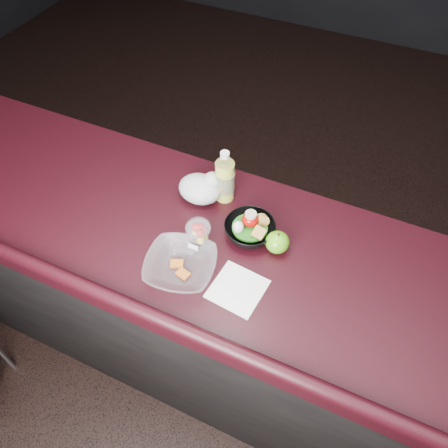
{
  "coord_description": "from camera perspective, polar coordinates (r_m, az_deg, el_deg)",
  "views": [
    {
      "loc": [
        0.39,
        -0.53,
        2.22
      ],
      "look_at": [
        -0.0,
        0.32,
        1.1
      ],
      "focal_mm": 35.0,
      "sensor_mm": 36.0,
      "label": 1
    }
  ],
  "objects": [
    {
      "name": "green_apple",
      "position": [
        1.48,
        6.99,
        -2.38
      ],
      "size": [
        0.08,
        0.08,
        0.08
      ],
      "color": "#428F10",
      "rests_on": "counter"
    },
    {
      "name": "room_shell",
      "position": [
        0.77,
        -10.33,
        18.7
      ],
      "size": [
        8.0,
        8.0,
        8.0
      ],
      "color": "black",
      "rests_on": "ground"
    },
    {
      "name": "takeout_bowl",
      "position": [
        1.43,
        -5.68,
        -5.45
      ],
      "size": [
        0.27,
        0.27,
        0.06
      ],
      "rotation": [
        0.0,
        0.0,
        0.2
      ],
      "color": "silver",
      "rests_on": "counter"
    },
    {
      "name": "paper_napkin",
      "position": [
        1.41,
        1.78,
        -8.46
      ],
      "size": [
        0.18,
        0.18,
        0.0
      ],
      "primitive_type": "cube",
      "rotation": [
        0.0,
        0.0,
        -0.1
      ],
      "color": "white",
      "rests_on": "counter"
    },
    {
      "name": "lemonade_bottle",
      "position": [
        1.59,
        0.11,
        5.83
      ],
      "size": [
        0.07,
        0.07,
        0.22
      ],
      "color": "yellow",
      "rests_on": "counter"
    },
    {
      "name": "fruit_cup",
      "position": [
        1.46,
        -3.35,
        -1.35
      ],
      "size": [
        0.09,
        0.09,
        0.12
      ],
      "color": "white",
      "rests_on": "counter"
    },
    {
      "name": "snack_bowl",
      "position": [
        1.51,
        3.34,
        -0.61
      ],
      "size": [
        0.2,
        0.2,
        0.1
      ],
      "rotation": [
        0.0,
        0.0,
        -0.15
      ],
      "color": "black",
      "rests_on": "counter"
    },
    {
      "name": "ground",
      "position": [
        2.32,
        -3.51,
        -23.46
      ],
      "size": [
        8.0,
        8.0,
        0.0
      ],
      "primitive_type": "plane",
      "color": "black",
      "rests_on": "ground"
    },
    {
      "name": "counter",
      "position": [
        1.94,
        -0.16,
        -11.48
      ],
      "size": [
        4.06,
        0.71,
        1.02
      ],
      "color": "black",
      "rests_on": "ground"
    },
    {
      "name": "plastic_bag",
      "position": [
        1.61,
        -2.95,
        4.74
      ],
      "size": [
        0.16,
        0.13,
        0.12
      ],
      "color": "silver",
      "rests_on": "counter"
    }
  ]
}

